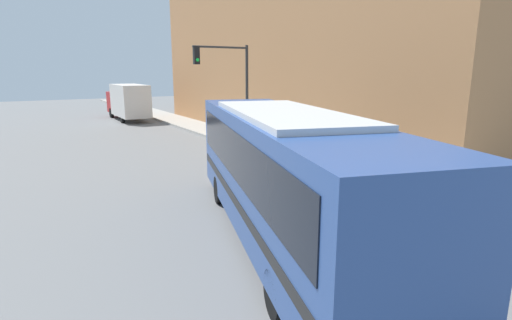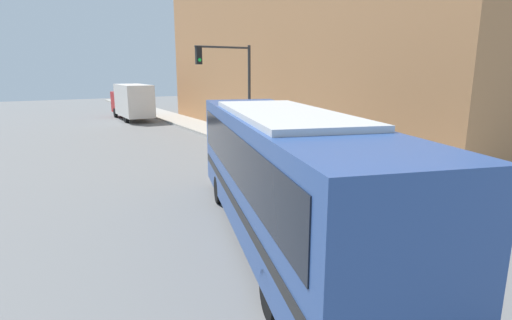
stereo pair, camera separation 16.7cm
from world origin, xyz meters
The scene contains 9 objects.
ground_plane centered at (0.00, 0.00, 0.00)m, with size 120.00×120.00×0.00m, color slate.
sidewalk centered at (5.86, 20.00, 0.08)m, with size 2.71×70.00×0.17m.
building_facade centered at (10.21, 15.90, 5.85)m, with size 6.00×29.79×11.69m.
city_bus centered at (-0.44, 0.99, 1.96)m, with size 5.59×11.50×3.43m.
delivery_truck centered at (2.49, 29.48, 1.71)m, with size 2.24×7.61×3.15m.
fire_hydrant centered at (5.10, 4.94, 0.51)m, with size 0.26×0.35×0.70m.
traffic_light_pole centered at (4.16, 12.84, 3.96)m, with size 3.28×0.35×5.55m.
parking_meter centered at (5.10, 8.81, 1.07)m, with size 0.14×0.14×1.35m.
pedestrian_near_corner centered at (5.69, 4.24, 0.96)m, with size 0.34×0.34×1.58m.
Camera 2 is at (-5.86, -7.11, 4.38)m, focal length 28.00 mm.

